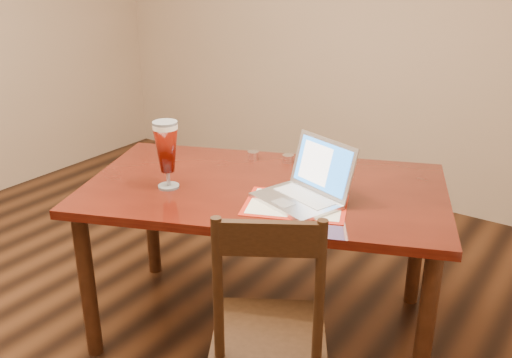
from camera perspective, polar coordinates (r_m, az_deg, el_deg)
The scene contains 3 objects.
ground at distance 3.07m, azimuth -13.85°, elevation -15.55°, with size 5.00×5.00×0.00m, color black.
dining_table at distance 2.74m, azimuth 0.64°, elevation -2.29°, with size 1.93×1.52×1.12m.
dining_chair at distance 2.26m, azimuth 1.31°, elevation -15.00°, with size 0.58×0.58×1.02m.
Camera 1 is at (1.91, -1.54, 1.84)m, focal length 40.00 mm.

